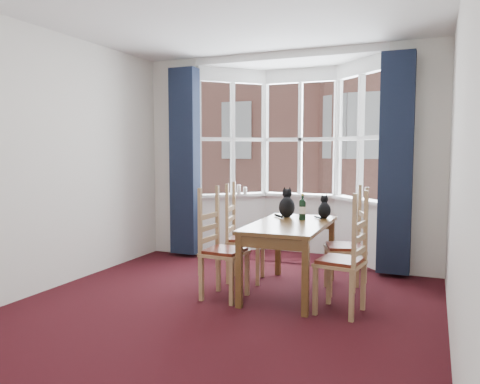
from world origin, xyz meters
The scene contains 21 objects.
floor centered at (0.00, 0.00, 0.00)m, with size 4.50×4.50×0.00m, color black.
ceiling centered at (0.00, 0.00, 2.80)m, with size 4.50×4.50×0.00m, color white.
wall_left centered at (-2.00, 0.00, 1.40)m, with size 4.50×4.50×0.00m, color silver.
wall_right centered at (2.00, 0.00, 1.40)m, with size 4.50×4.50×0.00m, color silver.
wall_back_pier_left centered at (-1.65, 2.25, 1.40)m, with size 0.70×0.12×2.80m, color silver.
wall_back_pier_right centered at (1.65, 2.25, 1.40)m, with size 0.70×0.12×2.80m, color silver.
bay_window centered at (0.00, 2.75, 1.40)m, with size 2.76×0.94×2.80m.
curtain_left centered at (-1.42, 2.07, 1.35)m, with size 0.38×0.22×2.60m, color #171F34.
curtain_right centered at (1.42, 2.07, 1.35)m, with size 0.38×0.22×2.60m, color #171F34.
dining_table centered at (0.46, 0.97, 0.66)m, with size 0.78×1.41×0.75m.
chair_left_near centered at (-0.20, 0.54, 0.47)m, with size 0.42×0.44×0.92m.
chair_left_far centered at (-0.24, 1.20, 0.47)m, with size 0.47×0.49×0.92m.
chair_right_near centered at (1.15, 0.54, 0.47)m, with size 0.45×0.47×0.92m.
chair_right_far centered at (1.08, 1.24, 0.47)m, with size 0.52×0.53×0.92m.
cat_left centered at (0.29, 1.39, 0.88)m, with size 0.24×0.29×0.35m.
cat_right centered at (0.71, 1.45, 0.85)m, with size 0.18×0.22×0.27m.
wine_bottle centered at (0.52, 1.23, 0.88)m, with size 0.07×0.07×0.29m.
candle_tall centered at (-0.82, 2.60, 0.94)m, with size 0.06×0.06×0.13m, color white.
candle_short centered at (-0.73, 2.63, 0.92)m, with size 0.06×0.06×0.10m, color white.
street centered at (0.00, 32.25, -6.00)m, with size 80.00×80.00×0.00m, color #333335.
tenement_building centered at (0.00, 14.01, 1.60)m, with size 18.40×7.80×15.20m.
Camera 1 is at (1.84, -3.73, 1.51)m, focal length 35.00 mm.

